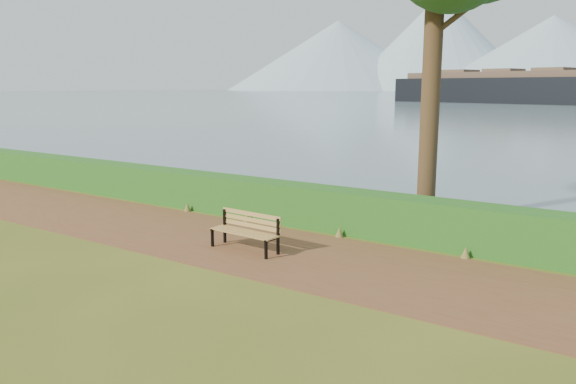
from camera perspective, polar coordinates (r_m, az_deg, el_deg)
The scene contains 4 objects.
ground at distance 12.26m, azimuth -6.07°, elevation -5.56°, with size 140.00×140.00×0.00m, color #485317.
path at distance 12.48m, azimuth -5.18°, elevation -5.23°, with size 40.00×3.40×0.01m, color brown.
hedge at distance 14.16m, azimuth 0.67°, elevation -1.20°, with size 32.00×0.85×1.00m, color #154C16.
bench at distance 11.89m, azimuth -4.21°, elevation -3.74°, with size 1.62×0.55×0.80m.
Camera 1 is at (7.62, -8.97, 3.43)m, focal length 35.00 mm.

